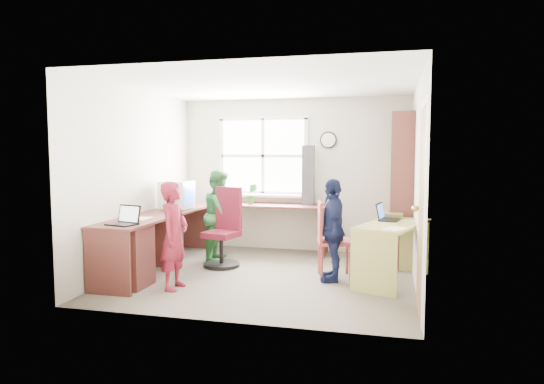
# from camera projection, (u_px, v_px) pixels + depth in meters

# --- Properties ---
(room) EXTENTS (3.64, 3.44, 2.44)m
(room) POSITION_uv_depth(u_px,v_px,m) (270.00, 180.00, 6.14)
(room) COLOR #4F483E
(room) RESTS_ON ground
(l_desk) EXTENTS (2.38, 2.95, 0.75)m
(l_desk) POSITION_uv_depth(u_px,v_px,m) (162.00, 240.00, 6.15)
(l_desk) COLOR #592823
(l_desk) RESTS_ON ground
(right_desk) EXTENTS (0.96, 1.37, 0.72)m
(right_desk) POSITION_uv_depth(u_px,v_px,m) (393.00, 239.00, 5.82)
(right_desk) COLOR tan
(right_desk) RESTS_ON ground
(bookshelf) EXTENTS (0.30, 1.02, 2.10)m
(bookshelf) POSITION_uv_depth(u_px,v_px,m) (401.00, 192.00, 6.83)
(bookshelf) COLOR #592823
(bookshelf) RESTS_ON ground
(swivel_chair) EXTENTS (0.61, 0.61, 1.08)m
(swivel_chair) POSITION_uv_depth(u_px,v_px,m) (224.00, 232.00, 6.67)
(swivel_chair) COLOR black
(swivel_chair) RESTS_ON ground
(wooden_chair) EXTENTS (0.49, 0.49, 0.96)m
(wooden_chair) POSITION_uv_depth(u_px,v_px,m) (329.00, 237.00, 6.03)
(wooden_chair) COLOR #9F3735
(wooden_chair) RESTS_ON ground
(crt_monitor) EXTENTS (0.43, 0.38, 0.40)m
(crt_monitor) POSITION_uv_depth(u_px,v_px,m) (177.00, 195.00, 6.91)
(crt_monitor) COLOR silver
(crt_monitor) RESTS_ON l_desk
(laptop_left) EXTENTS (0.37, 0.33, 0.22)m
(laptop_left) POSITION_uv_depth(u_px,v_px,m) (125.00, 220.00, 5.51)
(laptop_left) COLOR black
(laptop_left) RESTS_ON l_desk
(laptop_right) EXTENTS (0.32, 0.36, 0.22)m
(laptop_right) POSITION_uv_depth(u_px,v_px,m) (386.00, 216.00, 6.05)
(laptop_right) COLOR black
(laptop_right) RESTS_ON right_desk
(speaker_a) EXTENTS (0.11, 0.11, 0.19)m
(speaker_a) POSITION_uv_depth(u_px,v_px,m) (171.00, 204.00, 6.70)
(speaker_a) COLOR black
(speaker_a) RESTS_ON l_desk
(speaker_b) EXTENTS (0.10, 0.10, 0.16)m
(speaker_b) POSITION_uv_depth(u_px,v_px,m) (187.00, 201.00, 7.30)
(speaker_b) COLOR black
(speaker_b) RESTS_ON l_desk
(cd_tower) EXTENTS (0.19, 0.18, 0.92)m
(cd_tower) POSITION_uv_depth(u_px,v_px,m) (308.00, 175.00, 7.47)
(cd_tower) COLOR black
(cd_tower) RESTS_ON l_desk
(game_box) EXTENTS (0.29, 0.29, 0.06)m
(game_box) POSITION_uv_depth(u_px,v_px,m) (392.00, 215.00, 6.31)
(game_box) COLOR #B42B16
(game_box) RESTS_ON right_desk
(paper_a) EXTENTS (0.21, 0.30, 0.00)m
(paper_a) POSITION_uv_depth(u_px,v_px,m) (140.00, 218.00, 5.99)
(paper_a) COLOR silver
(paper_a) RESTS_ON l_desk
(paper_b) EXTENTS (0.31, 0.34, 0.00)m
(paper_b) POSITION_uv_depth(u_px,v_px,m) (394.00, 229.00, 5.40)
(paper_b) COLOR silver
(paper_b) RESTS_ON right_desk
(potted_plant) EXTENTS (0.20, 0.18, 0.32)m
(potted_plant) POSITION_uv_depth(u_px,v_px,m) (252.00, 194.00, 7.58)
(potted_plant) COLOR #337F33
(potted_plant) RESTS_ON l_desk
(person_red) EXTENTS (0.30, 0.46, 1.24)m
(person_red) POSITION_uv_depth(u_px,v_px,m) (174.00, 236.00, 5.54)
(person_red) COLOR maroon
(person_red) RESTS_ON ground
(person_green) EXTENTS (0.55, 0.68, 1.31)m
(person_green) POSITION_uv_depth(u_px,v_px,m) (220.00, 215.00, 7.02)
(person_green) COLOR #2B6D32
(person_green) RESTS_ON ground
(person_navy) EXTENTS (0.43, 0.78, 1.25)m
(person_navy) POSITION_uv_depth(u_px,v_px,m) (333.00, 230.00, 5.89)
(person_navy) COLOR #12193B
(person_navy) RESTS_ON ground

